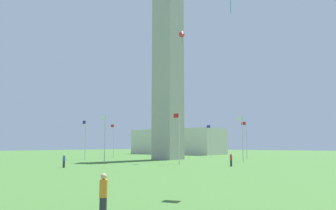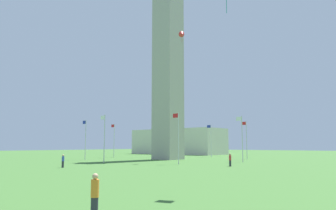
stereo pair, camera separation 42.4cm
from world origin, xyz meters
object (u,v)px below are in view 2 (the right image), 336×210
(flagpole_s, at_px, (242,137))
(person_orange_shirt, at_px, (95,196))
(flagpole_se, at_px, (178,136))
(person_red_shirt, at_px, (230,160))
(flagpole_w, at_px, (211,139))
(flagpole_nw, at_px, (162,139))
(flagpole_n, at_px, (114,139))
(flagpole_ne, at_px, (85,138))
(distant_building, at_px, (178,142))
(obelisk_monument, at_px, (168,55))
(flagpole_e, at_px, (104,136))
(flagpole_sw, at_px, (246,138))
(kite_red_delta, at_px, (182,34))
(person_blue_shirt, at_px, (63,161))

(flagpole_s, relative_size, person_orange_shirt, 4.49)
(flagpole_se, distance_m, person_red_shirt, 9.04)
(flagpole_w, distance_m, flagpole_nw, 12.40)
(person_orange_shirt, bearing_deg, flagpole_n, 35.69)
(flagpole_ne, distance_m, flagpole_se, 22.92)
(flagpole_n, distance_m, distant_building, 32.18)
(person_red_shirt, bearing_deg, distant_building, -40.08)
(flagpole_s, height_order, distant_building, distant_building)
(flagpole_n, relative_size, flagpole_s, 1.00)
(obelisk_monument, relative_size, person_red_shirt, 24.98)
(obelisk_monument, xyz_separation_m, flagpole_e, (0.06, 16.20, -17.14))
(flagpole_e, bearing_deg, flagpole_sw, -112.50)
(flagpole_n, xyz_separation_m, kite_red_delta, (-23.74, 5.14, 18.45))
(flagpole_s, distance_m, flagpole_nw, 29.94)
(obelisk_monument, relative_size, flagpole_w, 5.52)
(flagpole_nw, relative_size, person_blue_shirt, 4.66)
(flagpole_ne, relative_size, flagpole_e, 1.00)
(flagpole_se, relative_size, person_orange_shirt, 4.49)
(flagpole_n, xyz_separation_m, flagpole_s, (-32.41, 0.00, 0.00))
(flagpole_sw, xyz_separation_m, distant_building, (33.38, -20.20, -0.36))
(flagpole_e, height_order, person_red_shirt, flagpole_e)
(flagpole_se, distance_m, person_blue_shirt, 16.91)
(person_orange_shirt, bearing_deg, flagpole_w, 15.30)
(flagpole_nw, distance_m, distant_building, 22.76)
(flagpole_sw, bearing_deg, flagpole_ne, 45.00)
(flagpole_nw, height_order, person_blue_shirt, flagpole_nw)
(flagpole_nw, xyz_separation_m, person_red_shirt, (-31.26, 22.32, -3.41))
(flagpole_n, bearing_deg, person_blue_shirt, 128.13)
(flagpole_se, relative_size, kite_red_delta, 3.67)
(flagpole_ne, distance_m, person_red_shirt, 31.45)
(flagpole_w, distance_m, person_red_shirt, 33.71)
(flagpole_w, height_order, flagpole_nw, same)
(flagpole_se, bearing_deg, flagpole_e, 22.50)
(person_blue_shirt, height_order, kite_red_delta, kite_red_delta)
(flagpole_s, distance_m, person_red_shirt, 11.94)
(flagpole_nw, bearing_deg, flagpole_e, 112.50)
(flagpole_se, height_order, flagpole_s, same)
(flagpole_n, distance_m, person_blue_shirt, 33.93)
(flagpole_e, height_order, person_blue_shirt, flagpole_e)
(flagpole_e, bearing_deg, obelisk_monument, -90.22)
(person_red_shirt, bearing_deg, flagpole_ne, 6.55)
(obelisk_monument, relative_size, kite_red_delta, 20.24)
(flagpole_nw, bearing_deg, person_orange_shirt, 128.36)
(person_red_shirt, distance_m, distant_building, 59.65)
(flagpole_ne, bearing_deg, kite_red_delta, -161.62)
(flagpole_sw, bearing_deg, flagpole_se, 90.00)
(flagpole_nw, distance_m, kite_red_delta, 31.26)
(flagpole_n, relative_size, flagpole_w, 1.00)
(flagpole_e, bearing_deg, flagpole_nw, -67.50)
(flagpole_nw, bearing_deg, person_blue_shirt, 112.95)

